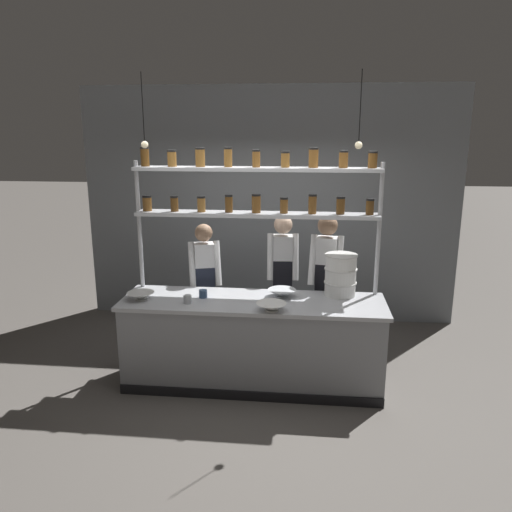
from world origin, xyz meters
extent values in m
plane|color=#5B5651|center=(0.00, 0.00, 0.00)|extent=(40.00, 40.00, 0.00)
cube|color=gray|center=(0.00, 1.99, 1.59)|extent=(5.08, 0.12, 3.17)
cube|color=gray|center=(0.00, 0.00, 0.44)|extent=(2.62, 0.72, 0.88)
cube|color=#B7BABF|center=(0.00, 0.00, 0.90)|extent=(2.68, 0.76, 0.04)
cube|color=black|center=(0.00, -0.36, 0.05)|extent=(2.62, 0.03, 0.10)
cylinder|color=#B7BABF|center=(-1.26, 0.33, 1.14)|extent=(0.04, 0.04, 2.29)
cylinder|color=#B7BABF|center=(1.26, 0.33, 1.14)|extent=(0.04, 0.04, 2.29)
cube|color=#B7BABF|center=(0.00, 0.33, 1.74)|extent=(2.52, 0.28, 0.04)
cylinder|color=brown|center=(-1.16, 0.33, 1.83)|extent=(0.10, 0.10, 0.14)
cylinder|color=black|center=(-1.16, 0.33, 1.92)|extent=(0.10, 0.10, 0.02)
cylinder|color=#513314|center=(-0.87, 0.33, 1.83)|extent=(0.08, 0.08, 0.14)
cylinder|color=black|center=(-0.87, 0.33, 1.92)|extent=(0.08, 0.08, 0.02)
cylinder|color=brown|center=(-0.58, 0.33, 1.83)|extent=(0.09, 0.09, 0.14)
cylinder|color=black|center=(-0.58, 0.33, 1.92)|extent=(0.09, 0.09, 0.02)
cylinder|color=#513314|center=(-0.29, 0.33, 1.84)|extent=(0.08, 0.08, 0.16)
cylinder|color=black|center=(-0.29, 0.33, 1.94)|extent=(0.08, 0.08, 0.02)
cylinder|color=brown|center=(0.00, 0.33, 1.85)|extent=(0.09, 0.09, 0.17)
cylinder|color=black|center=(0.00, 0.33, 1.95)|extent=(0.10, 0.10, 0.02)
cylinder|color=brown|center=(0.29, 0.33, 1.83)|extent=(0.08, 0.08, 0.14)
cylinder|color=black|center=(0.29, 0.33, 1.92)|extent=(0.08, 0.08, 0.02)
cylinder|color=brown|center=(0.58, 0.33, 1.85)|extent=(0.09, 0.09, 0.18)
cylinder|color=black|center=(0.58, 0.33, 1.95)|extent=(0.09, 0.09, 0.02)
cylinder|color=#513314|center=(0.86, 0.33, 1.84)|extent=(0.09, 0.09, 0.16)
cylinder|color=black|center=(0.86, 0.33, 1.93)|extent=(0.09, 0.09, 0.02)
cylinder|color=#513314|center=(1.16, 0.33, 1.83)|extent=(0.08, 0.08, 0.14)
cylinder|color=black|center=(1.16, 0.33, 1.92)|extent=(0.08, 0.08, 0.02)
cube|color=#B7BABF|center=(0.00, 0.33, 2.21)|extent=(2.52, 0.28, 0.04)
cylinder|color=#513314|center=(-1.16, 0.33, 2.32)|extent=(0.09, 0.09, 0.18)
cylinder|color=black|center=(-1.16, 0.33, 2.42)|extent=(0.09, 0.09, 0.02)
cylinder|color=brown|center=(-0.87, 0.33, 2.30)|extent=(0.09, 0.09, 0.15)
cylinder|color=black|center=(-0.87, 0.33, 2.39)|extent=(0.10, 0.10, 0.02)
cylinder|color=brown|center=(-0.58, 0.33, 2.32)|extent=(0.10, 0.10, 0.17)
cylinder|color=black|center=(-0.58, 0.33, 2.41)|extent=(0.10, 0.10, 0.02)
cylinder|color=brown|center=(-0.29, 0.33, 2.32)|extent=(0.08, 0.08, 0.18)
cylinder|color=black|center=(-0.29, 0.33, 2.42)|extent=(0.09, 0.09, 0.02)
cylinder|color=brown|center=(0.00, 0.33, 2.31)|extent=(0.08, 0.08, 0.16)
cylinder|color=black|center=(0.00, 0.33, 2.39)|extent=(0.08, 0.08, 0.02)
cylinder|color=brown|center=(0.29, 0.33, 2.30)|extent=(0.09, 0.09, 0.14)
cylinder|color=black|center=(0.29, 0.33, 2.38)|extent=(0.09, 0.09, 0.02)
cylinder|color=brown|center=(0.58, 0.33, 2.32)|extent=(0.10, 0.10, 0.18)
cylinder|color=black|center=(0.58, 0.33, 2.42)|extent=(0.10, 0.10, 0.02)
cylinder|color=brown|center=(0.87, 0.33, 2.30)|extent=(0.09, 0.09, 0.15)
cylinder|color=black|center=(0.87, 0.33, 2.39)|extent=(0.09, 0.09, 0.02)
cylinder|color=brown|center=(1.16, 0.33, 2.30)|extent=(0.09, 0.09, 0.15)
cylinder|color=black|center=(1.16, 0.33, 2.38)|extent=(0.09, 0.09, 0.02)
cylinder|color=black|center=(-0.70, 0.60, 0.38)|extent=(0.11, 0.11, 0.76)
cylinder|color=black|center=(-0.55, 0.65, 0.38)|extent=(0.11, 0.11, 0.76)
cube|color=#232838|center=(-0.63, 0.63, 0.92)|extent=(0.26, 0.23, 0.33)
cube|color=white|center=(-0.63, 0.63, 1.22)|extent=(0.26, 0.24, 0.27)
sphere|color=#A37A5B|center=(-0.63, 0.63, 1.48)|extent=(0.20, 0.20, 0.20)
cylinder|color=white|center=(-0.75, 0.53, 1.13)|extent=(0.14, 0.25, 0.50)
cylinder|color=white|center=(-0.47, 0.61, 1.13)|extent=(0.14, 0.25, 0.50)
cylinder|color=black|center=(0.18, 0.80, 0.40)|extent=(0.11, 0.11, 0.80)
cylinder|color=black|center=(0.34, 0.81, 0.40)|extent=(0.11, 0.11, 0.80)
cube|color=black|center=(0.26, 0.80, 0.97)|extent=(0.23, 0.18, 0.35)
cube|color=white|center=(0.26, 0.80, 1.29)|extent=(0.23, 0.19, 0.28)
sphere|color=beige|center=(0.26, 0.80, 1.56)|extent=(0.21, 0.21, 0.21)
cylinder|color=white|center=(0.12, 0.73, 1.19)|extent=(0.08, 0.25, 0.53)
cylinder|color=white|center=(0.41, 0.75, 1.19)|extent=(0.08, 0.25, 0.53)
cylinder|color=black|center=(0.67, 0.57, 0.41)|extent=(0.11, 0.11, 0.82)
cylinder|color=black|center=(0.83, 0.55, 0.41)|extent=(0.11, 0.11, 0.82)
cube|color=black|center=(0.75, 0.56, 1.00)|extent=(0.24, 0.20, 0.36)
cube|color=white|center=(0.75, 0.56, 1.33)|extent=(0.24, 0.21, 0.29)
sphere|color=#A37A5B|center=(0.75, 0.56, 1.60)|extent=(0.22, 0.22, 0.22)
cylinder|color=white|center=(0.60, 0.52, 1.23)|extent=(0.11, 0.26, 0.54)
cylinder|color=white|center=(0.88, 0.48, 1.23)|extent=(0.11, 0.26, 0.54)
cylinder|color=white|center=(0.89, 0.25, 0.99)|extent=(0.32, 0.32, 0.13)
cylinder|color=silver|center=(0.89, 0.25, 1.06)|extent=(0.34, 0.34, 0.01)
cylinder|color=white|center=(0.89, 0.25, 1.13)|extent=(0.32, 0.32, 0.13)
cylinder|color=silver|center=(0.89, 0.25, 1.21)|extent=(0.34, 0.34, 0.01)
cylinder|color=white|center=(0.89, 0.25, 1.28)|extent=(0.32, 0.32, 0.13)
cylinder|color=silver|center=(0.89, 0.25, 1.35)|extent=(0.34, 0.34, 0.01)
cylinder|color=silver|center=(0.29, 0.13, 0.93)|extent=(0.13, 0.13, 0.01)
cone|color=silver|center=(0.29, 0.13, 0.96)|extent=(0.29, 0.29, 0.08)
cylinder|color=silver|center=(0.21, -0.29, 0.93)|extent=(0.13, 0.13, 0.01)
cone|color=silver|center=(0.21, -0.29, 0.96)|extent=(0.29, 0.29, 0.08)
cylinder|color=silver|center=(-1.14, -0.10, 0.93)|extent=(0.12, 0.12, 0.01)
cone|color=silver|center=(-1.14, -0.10, 0.96)|extent=(0.28, 0.28, 0.08)
cylinder|color=#B2B7BC|center=(-0.64, -0.16, 0.96)|extent=(0.08, 0.08, 0.08)
cylinder|color=#334C70|center=(-0.52, 0.02, 0.96)|extent=(0.09, 0.09, 0.08)
cylinder|color=black|center=(-1.04, 0.00, 2.79)|extent=(0.01, 0.01, 0.66)
sphere|color=#F9E5B2|center=(-1.04, 0.00, 2.46)|extent=(0.07, 0.07, 0.07)
cylinder|color=black|center=(0.98, 0.00, 2.79)|extent=(0.01, 0.01, 0.66)
sphere|color=#F9E5B2|center=(0.98, 0.00, 2.46)|extent=(0.07, 0.07, 0.07)
camera|label=1|loc=(0.54, -4.76, 2.59)|focal=35.00mm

